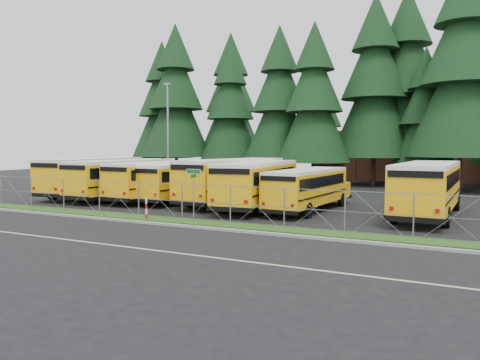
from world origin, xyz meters
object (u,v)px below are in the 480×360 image
bus_0 (96,177)px  bus_1 (125,179)px  bus_4 (236,181)px  bus_east (429,190)px  bus_2 (162,181)px  street_sign (194,184)px  bus_5 (260,185)px  light_standard (168,131)px  striped_bollard (146,209)px  bus_6 (309,190)px  bus_3 (192,182)px

bus_0 → bus_1: 3.39m
bus_4 → bus_east: 12.68m
bus_2 → street_sign: (7.60, -7.57, 0.59)m
bus_5 → light_standard: 17.88m
bus_0 → bus_4: bus_4 is taller
bus_2 → bus_5: 8.47m
bus_5 → street_sign: 6.77m
striped_bollard → street_sign: bearing=12.3°
street_sign → bus_0: bearing=152.0°
bus_5 → bus_6: bus_5 is taller
bus_5 → street_sign: bearing=-102.9°
bus_2 → bus_6: bus_2 is taller
bus_6 → bus_3: bearing=175.8°
bus_east → light_standard: light_standard is taller
light_standard → striped_bollard: bearing=-58.0°
bus_3 → bus_5: (6.04, -1.26, 0.12)m
bus_5 → striped_bollard: (-3.51, -7.29, -0.91)m
bus_3 → street_sign: size_ratio=3.78×
street_sign → striped_bollard: (-2.69, -0.59, -1.43)m
bus_0 → bus_east: bus_east is taller
bus_1 → bus_3: size_ratio=1.07×
bus_5 → striped_bollard: bus_5 is taller
bus_5 → bus_east: bus_east is taller
bus_6 → light_standard: (-17.65, 9.89, 4.19)m
street_sign → light_standard: light_standard is taller
striped_bollard → bus_6: bearing=47.0°
bus_3 → bus_4: bearing=8.4°
bus_0 → bus_4: 12.45m
bus_6 → bus_5: bearing=-175.8°
bus_4 → street_sign: size_ratio=4.27×
bus_east → street_sign: size_ratio=4.20×
bus_3 → striped_bollard: 8.95m
bus_0 → street_sign: size_ratio=4.18×
bus_2 → light_standard: 11.56m
bus_3 → bus_2: bearing=-164.9°
bus_2 → light_standard: bearing=124.8°
bus_1 → bus_5: (11.56, -0.42, 0.02)m
street_sign → light_standard: (-13.48, 16.66, 3.47)m
bus_4 → bus_0: bearing=-172.0°
bus_2 → street_sign: bearing=-42.9°
bus_3 → light_standard: (-8.27, 8.70, 4.11)m
street_sign → light_standard: bearing=129.0°
striped_bollard → bus_1: bearing=136.2°
bus_east → street_sign: bus_east is taller
street_sign → striped_bollard: street_sign is taller
bus_0 → light_standard: (0.62, 9.16, 3.96)m
bus_6 → striped_bollard: bus_6 is taller
bus_east → striped_bollard: bus_east is taller
bus_4 → bus_5: bus_4 is taller
bus_2 → bus_5: bearing=-3.9°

